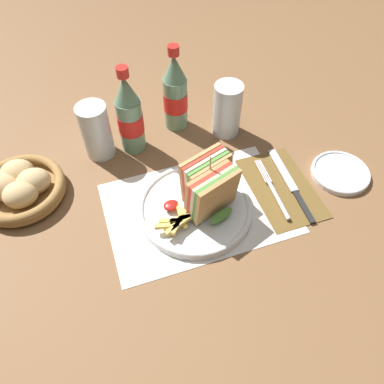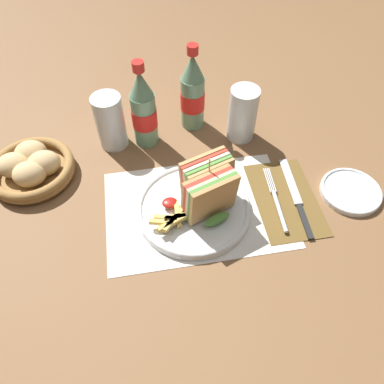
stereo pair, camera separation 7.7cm
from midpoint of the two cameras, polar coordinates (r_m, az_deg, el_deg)
name	(u,v)px [view 1 (the left image)]	position (r m, az deg, el deg)	size (l,w,h in m)	color
ground_plane	(194,219)	(0.78, -2.49, -4.31)	(4.00, 4.00, 0.00)	brown
placemat	(198,208)	(0.79, -1.79, -2.57)	(0.39, 0.26, 0.00)	silver
plate_main	(195,208)	(0.78, -2.34, -2.63)	(0.24, 0.24, 0.02)	white
club_sandwich	(209,187)	(0.74, -0.28, 0.64)	(0.12, 0.13, 0.13)	tan
fries_pile	(179,220)	(0.74, -4.94, -4.51)	(0.10, 0.08, 0.02)	#E0B756
ketchup_blob	(171,205)	(0.77, -6.02, -2.24)	(0.03, 0.03, 0.01)	maroon
napkin	(281,187)	(0.84, 10.90, 0.56)	(0.13, 0.22, 0.00)	brown
fork	(275,194)	(0.82, 9.97, -0.43)	(0.02, 0.17, 0.01)	silver
knife	(291,184)	(0.85, 12.39, 0.97)	(0.03, 0.22, 0.00)	black
coke_bottle_near	(130,116)	(0.87, -12.03, 11.11)	(0.06, 0.06, 0.22)	slate
coke_bottle_far	(175,94)	(0.92, -5.04, 14.52)	(0.06, 0.06, 0.22)	slate
glass_near	(227,113)	(0.92, 2.92, 11.85)	(0.07, 0.07, 0.13)	silver
glass_far	(97,134)	(0.90, -16.72, 8.34)	(0.07, 0.07, 0.13)	silver
bread_basket	(20,188)	(0.89, -27.01, 0.45)	(0.19, 0.19, 0.07)	olive
side_saucer	(341,173)	(0.90, 19.46, 2.66)	(0.13, 0.13, 0.01)	white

